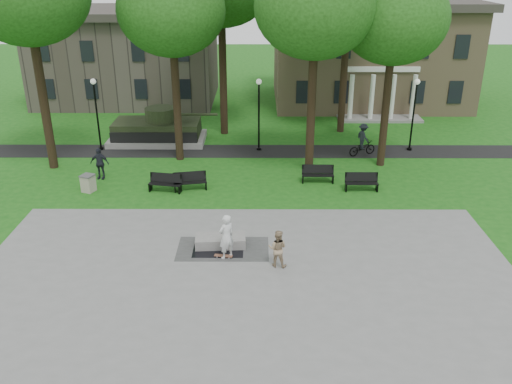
# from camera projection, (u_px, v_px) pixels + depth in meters

# --- Properties ---
(ground) EXTENTS (120.00, 120.00, 0.00)m
(ground) POSITION_uv_depth(u_px,v_px,m) (248.00, 238.00, 24.71)
(ground) COLOR #165012
(ground) RESTS_ON ground
(plaza) EXTENTS (22.00, 16.00, 0.02)m
(plaza) POSITION_uv_depth(u_px,v_px,m) (245.00, 301.00, 20.12)
(plaza) COLOR gray
(plaza) RESTS_ON ground
(footpath) EXTENTS (44.00, 2.60, 0.01)m
(footpath) POSITION_uv_depth(u_px,v_px,m) (251.00, 151.00, 35.72)
(footpath) COLOR black
(footpath) RESTS_ON ground
(building_right) EXTENTS (17.00, 12.00, 8.60)m
(building_right) POSITION_uv_depth(u_px,v_px,m) (369.00, 51.00, 46.79)
(building_right) COLOR #9E8460
(building_right) RESTS_ON ground
(building_left) EXTENTS (15.00, 10.00, 7.20)m
(building_left) POSITION_uv_depth(u_px,v_px,m) (128.00, 58.00, 47.63)
(building_left) COLOR #4C443D
(building_left) RESTS_ON ground
(tree_1) EXTENTS (6.20, 6.20, 11.63)m
(tree_1) POSITION_uv_depth(u_px,v_px,m) (171.00, 11.00, 30.79)
(tree_1) COLOR black
(tree_1) RESTS_ON ground
(tree_2) EXTENTS (6.60, 6.60, 12.16)m
(tree_2) POSITION_uv_depth(u_px,v_px,m) (315.00, 7.00, 28.78)
(tree_2) COLOR black
(tree_2) RESTS_ON ground
(tree_3) EXTENTS (6.00, 6.00, 11.19)m
(tree_3) POSITION_uv_depth(u_px,v_px,m) (394.00, 20.00, 29.97)
(tree_3) COLOR black
(tree_3) RESTS_ON ground
(lamp_left) EXTENTS (0.36, 0.36, 4.73)m
(lamp_left) POSITION_uv_depth(u_px,v_px,m) (96.00, 109.00, 34.92)
(lamp_left) COLOR black
(lamp_left) RESTS_ON ground
(lamp_mid) EXTENTS (0.36, 0.36, 4.73)m
(lamp_mid) POSITION_uv_depth(u_px,v_px,m) (259.00, 109.00, 34.88)
(lamp_mid) COLOR black
(lamp_mid) RESTS_ON ground
(lamp_right) EXTENTS (0.36, 0.36, 4.73)m
(lamp_right) POSITION_uv_depth(u_px,v_px,m) (414.00, 109.00, 34.84)
(lamp_right) COLOR black
(lamp_right) RESTS_ON ground
(tank_monument) EXTENTS (7.45, 3.40, 2.40)m
(tank_monument) POSITION_uv_depth(u_px,v_px,m) (158.00, 130.00, 37.24)
(tank_monument) COLOR gray
(tank_monument) RESTS_ON ground
(puddle) EXTENTS (2.20, 1.20, 0.00)m
(puddle) POSITION_uv_depth(u_px,v_px,m) (218.00, 251.00, 23.56)
(puddle) COLOR black
(puddle) RESTS_ON plaza
(concrete_block) EXTENTS (2.25, 1.12, 0.45)m
(concrete_block) POSITION_uv_depth(u_px,v_px,m) (221.00, 241.00, 23.93)
(concrete_block) COLOR gray
(concrete_block) RESTS_ON plaza
(skateboard) EXTENTS (0.80, 0.32, 0.07)m
(skateboard) POSITION_uv_depth(u_px,v_px,m) (223.00, 256.00, 23.07)
(skateboard) COLOR brown
(skateboard) RESTS_ON plaza
(skateboarder) EXTENTS (0.87, 0.83, 2.01)m
(skateboarder) POSITION_uv_depth(u_px,v_px,m) (226.00, 237.00, 22.65)
(skateboarder) COLOR silver
(skateboarder) RESTS_ON plaza
(friend_watching) EXTENTS (0.90, 0.77, 1.62)m
(friend_watching) POSITION_uv_depth(u_px,v_px,m) (278.00, 248.00, 22.13)
(friend_watching) COLOR #9F8767
(friend_watching) RESTS_ON plaza
(pedestrian_walker) EXTENTS (1.14, 0.59, 1.85)m
(pedestrian_walker) POSITION_uv_depth(u_px,v_px,m) (100.00, 163.00, 30.99)
(pedestrian_walker) COLOR #21232C
(pedestrian_walker) RESTS_ON ground
(cyclist) EXTENTS (1.99, 1.35, 2.10)m
(cyclist) POSITION_uv_depth(u_px,v_px,m) (363.00, 142.00, 34.70)
(cyclist) COLOR black
(cyclist) RESTS_ON ground
(park_bench_0) EXTENTS (1.85, 0.85, 1.00)m
(park_bench_0) POSITION_uv_depth(u_px,v_px,m) (165.00, 182.00, 29.44)
(park_bench_0) COLOR black
(park_bench_0) RESTS_ON ground
(park_bench_1) EXTENTS (1.85, 0.86, 1.00)m
(park_bench_1) POSITION_uv_depth(u_px,v_px,m) (190.00, 181.00, 29.65)
(park_bench_1) COLOR black
(park_bench_1) RESTS_ON ground
(park_bench_2) EXTENTS (1.81, 0.55, 1.00)m
(park_bench_2) POSITION_uv_depth(u_px,v_px,m) (318.00, 173.00, 30.64)
(park_bench_2) COLOR black
(park_bench_2) RESTS_ON ground
(park_bench_3) EXTENTS (1.80, 0.53, 1.00)m
(park_bench_3) POSITION_uv_depth(u_px,v_px,m) (361.00, 181.00, 29.55)
(park_bench_3) COLOR black
(park_bench_3) RESTS_ON ground
(trash_bin) EXTENTS (0.86, 0.86, 0.96)m
(trash_bin) POSITION_uv_depth(u_px,v_px,m) (88.00, 183.00, 29.42)
(trash_bin) COLOR #A39A86
(trash_bin) RESTS_ON ground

